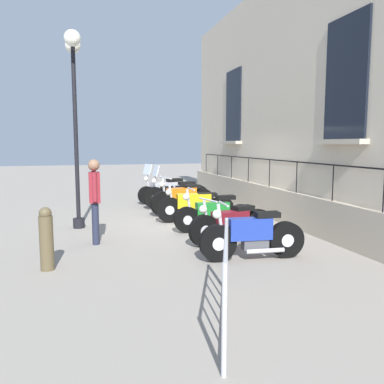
{
  "coord_description": "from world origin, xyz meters",
  "views": [
    {
      "loc": [
        2.99,
        10.06,
        2.08
      ],
      "look_at": [
        0.18,
        0.0,
        0.8
      ],
      "focal_mm": 37.16,
      "sensor_mm": 36.0,
      "label": 1
    }
  ],
  "objects_px": {
    "motorcycle_orange": "(183,199)",
    "pedestrian_standing": "(95,196)",
    "motorcycle_green": "(214,214)",
    "bollard": "(46,239)",
    "crowd_barrier": "(225,277)",
    "motorcycle_silver": "(165,190)",
    "motorcycle_yellow": "(195,206)",
    "lamppost": "(74,88)",
    "motorcycle_black": "(176,194)",
    "motorcycle_maroon": "(232,223)",
    "motorcycle_blue": "(252,237)"
  },
  "relations": [
    {
      "from": "lamppost",
      "to": "crowd_barrier",
      "type": "relative_size",
      "value": 2.32
    },
    {
      "from": "motorcycle_orange",
      "to": "motorcycle_blue",
      "type": "xyz_separation_m",
      "value": [
        -0.05,
        4.83,
        -0.04
      ]
    },
    {
      "from": "motorcycle_green",
      "to": "motorcycle_blue",
      "type": "xyz_separation_m",
      "value": [
        0.1,
        2.4,
        0.0
      ]
    },
    {
      "from": "motorcycle_black",
      "to": "crowd_barrier",
      "type": "relative_size",
      "value": 1.1
    },
    {
      "from": "motorcycle_silver",
      "to": "pedestrian_standing",
      "type": "height_order",
      "value": "pedestrian_standing"
    },
    {
      "from": "motorcycle_yellow",
      "to": "lamppost",
      "type": "bearing_deg",
      "value": -0.83
    },
    {
      "from": "lamppost",
      "to": "motorcycle_green",
      "type": "bearing_deg",
      "value": 158.04
    },
    {
      "from": "motorcycle_yellow",
      "to": "motorcycle_orange",
      "type": "bearing_deg",
      "value": -88.54
    },
    {
      "from": "motorcycle_blue",
      "to": "crowd_barrier",
      "type": "xyz_separation_m",
      "value": [
        1.36,
        2.31,
        0.15
      ]
    },
    {
      "from": "motorcycle_blue",
      "to": "pedestrian_standing",
      "type": "height_order",
      "value": "pedestrian_standing"
    },
    {
      "from": "crowd_barrier",
      "to": "pedestrian_standing",
      "type": "relative_size",
      "value": 1.14
    },
    {
      "from": "crowd_barrier",
      "to": "motorcycle_green",
      "type": "bearing_deg",
      "value": -107.22
    },
    {
      "from": "motorcycle_green",
      "to": "pedestrian_standing",
      "type": "relative_size",
      "value": 1.12
    },
    {
      "from": "motorcycle_blue",
      "to": "lamppost",
      "type": "height_order",
      "value": "lamppost"
    },
    {
      "from": "motorcycle_silver",
      "to": "crowd_barrier",
      "type": "height_order",
      "value": "motorcycle_silver"
    },
    {
      "from": "motorcycle_orange",
      "to": "pedestrian_standing",
      "type": "distance_m",
      "value": 3.95
    },
    {
      "from": "motorcycle_orange",
      "to": "crowd_barrier",
      "type": "bearing_deg",
      "value": 79.54
    },
    {
      "from": "motorcycle_silver",
      "to": "motorcycle_black",
      "type": "height_order",
      "value": "motorcycle_black"
    },
    {
      "from": "motorcycle_maroon",
      "to": "crowd_barrier",
      "type": "distance_m",
      "value": 3.87
    },
    {
      "from": "motorcycle_orange",
      "to": "motorcycle_yellow",
      "type": "distance_m",
      "value": 1.23
    },
    {
      "from": "crowd_barrier",
      "to": "bollard",
      "type": "distance_m",
      "value": 3.41
    },
    {
      "from": "lamppost",
      "to": "bollard",
      "type": "bearing_deg",
      "value": 81.56
    },
    {
      "from": "lamppost",
      "to": "bollard",
      "type": "xyz_separation_m",
      "value": [
        0.49,
        3.3,
        -2.86
      ]
    },
    {
      "from": "motorcycle_maroon",
      "to": "bollard",
      "type": "xyz_separation_m",
      "value": [
        3.61,
        0.91,
        0.12
      ]
    },
    {
      "from": "motorcycle_orange",
      "to": "motorcycle_green",
      "type": "bearing_deg",
      "value": 93.31
    },
    {
      "from": "motorcycle_blue",
      "to": "bollard",
      "type": "distance_m",
      "value": 3.52
    },
    {
      "from": "motorcycle_yellow",
      "to": "lamppost",
      "type": "relative_size",
      "value": 0.45
    },
    {
      "from": "motorcycle_silver",
      "to": "motorcycle_green",
      "type": "bearing_deg",
      "value": 91.91
    },
    {
      "from": "motorcycle_silver",
      "to": "motorcycle_yellow",
      "type": "distance_m",
      "value": 3.63
    },
    {
      "from": "motorcycle_green",
      "to": "crowd_barrier",
      "type": "bearing_deg",
      "value": 72.78
    },
    {
      "from": "motorcycle_black",
      "to": "motorcycle_orange",
      "type": "relative_size",
      "value": 1.08
    },
    {
      "from": "motorcycle_green",
      "to": "motorcycle_maroon",
      "type": "xyz_separation_m",
      "value": [
        -0.02,
        1.13,
        -0.01
      ]
    },
    {
      "from": "motorcycle_silver",
      "to": "motorcycle_yellow",
      "type": "xyz_separation_m",
      "value": [
        -0.05,
        3.63,
        -0.0
      ]
    },
    {
      "from": "motorcycle_silver",
      "to": "motorcycle_maroon",
      "type": "distance_m",
      "value": 5.98
    },
    {
      "from": "motorcycle_orange",
      "to": "bollard",
      "type": "distance_m",
      "value": 5.65
    },
    {
      "from": "motorcycle_green",
      "to": "bollard",
      "type": "distance_m",
      "value": 4.14
    },
    {
      "from": "motorcycle_orange",
      "to": "crowd_barrier",
      "type": "distance_m",
      "value": 7.26
    },
    {
      "from": "lamppost",
      "to": "pedestrian_standing",
      "type": "relative_size",
      "value": 2.64
    },
    {
      "from": "motorcycle_orange",
      "to": "bollard",
      "type": "height_order",
      "value": "motorcycle_orange"
    },
    {
      "from": "motorcycle_green",
      "to": "motorcycle_maroon",
      "type": "relative_size",
      "value": 0.98
    },
    {
      "from": "motorcycle_orange",
      "to": "pedestrian_standing",
      "type": "height_order",
      "value": "pedestrian_standing"
    },
    {
      "from": "lamppost",
      "to": "pedestrian_standing",
      "type": "distance_m",
      "value": 2.97
    },
    {
      "from": "motorcycle_black",
      "to": "motorcycle_orange",
      "type": "distance_m",
      "value": 1.21
    },
    {
      "from": "motorcycle_maroon",
      "to": "lamppost",
      "type": "xyz_separation_m",
      "value": [
        3.12,
        -2.38,
        2.98
      ]
    },
    {
      "from": "motorcycle_green",
      "to": "lamppost",
      "type": "distance_m",
      "value": 4.48
    },
    {
      "from": "motorcycle_yellow",
      "to": "motorcycle_maroon",
      "type": "relative_size",
      "value": 1.03
    },
    {
      "from": "motorcycle_orange",
      "to": "motorcycle_yellow",
      "type": "relative_size",
      "value": 0.98
    },
    {
      "from": "motorcycle_orange",
      "to": "motorcycle_green",
      "type": "height_order",
      "value": "motorcycle_orange"
    },
    {
      "from": "motorcycle_yellow",
      "to": "motorcycle_black",
      "type": "bearing_deg",
      "value": -91.45
    },
    {
      "from": "motorcycle_black",
      "to": "motorcycle_orange",
      "type": "height_order",
      "value": "motorcycle_black"
    }
  ]
}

